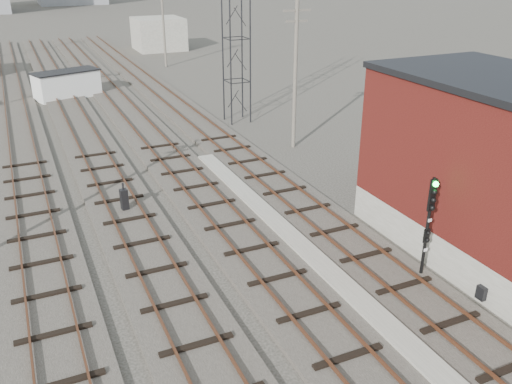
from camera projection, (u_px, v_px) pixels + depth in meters
ground at (104, 68)px, 59.23m from camera, size 320.00×320.00×0.00m
track_right at (183, 111)px, 42.61m from camera, size 3.20×90.00×0.39m
track_mid_right at (132, 117)px, 41.10m from camera, size 3.20×90.00×0.39m
track_mid_left at (78, 123)px, 39.59m from camera, size 3.20×90.00×0.39m
track_left at (19, 129)px, 38.08m from camera, size 3.20×90.00×0.39m
platform_curb at (326, 271)px, 20.99m from camera, size 0.90×28.00×0.26m
lattice_tower at (236, 16)px, 37.44m from camera, size 1.60×1.60×15.00m
utility_pole_right_a at (295, 72)px, 33.06m from camera, size 1.80×0.24×9.00m
utility_pole_right_b at (163, 22)px, 58.09m from camera, size 1.80×0.24×9.00m
shed_right at (159, 34)px, 70.17m from camera, size 6.00×6.00×4.00m
signal_mast at (429, 221)px, 19.82m from camera, size 0.40×0.41×4.13m
switch_stand at (124, 200)px, 25.76m from camera, size 0.37×0.37×1.43m
site_trailer at (67, 84)px, 46.61m from camera, size 5.95×3.96×2.31m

